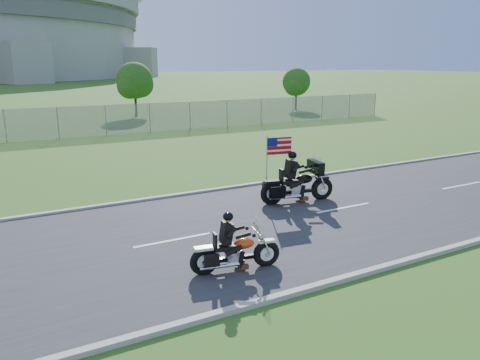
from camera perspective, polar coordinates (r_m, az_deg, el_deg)
ground at (r=13.70m, az=-0.32°, el=-6.04°), size 420.00×420.00×0.00m
road at (r=13.70m, az=-0.32°, el=-5.96°), size 120.00×8.00×0.04m
curb_north at (r=17.18m, az=-6.79°, el=-1.74°), size 120.00×0.18×0.12m
curb_south at (r=10.59m, az=10.46°, el=-12.34°), size 120.00×0.18×0.12m
fence at (r=31.54m, az=-26.72°, el=5.89°), size 60.00×0.03×2.00m
tree_fence_near at (r=43.13m, az=-12.68°, el=11.53°), size 3.52×3.28×4.75m
tree_fence_far at (r=48.43m, az=6.90°, el=11.63°), size 3.08×2.87×4.20m
motorcycle_lead at (r=10.92m, az=-0.71°, el=-8.83°), size 2.17×0.80×1.47m
motorcycle_follow at (r=16.20m, az=6.99°, el=-0.63°), size 2.71×1.08×2.27m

